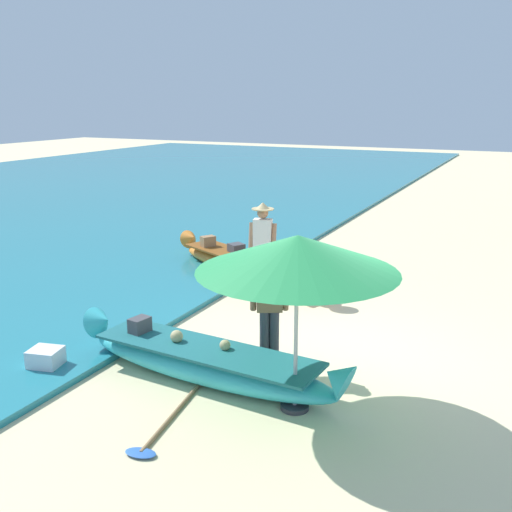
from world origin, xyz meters
The scene contains 9 objects.
ground_plane centered at (0.00, 0.00, 0.00)m, with size 80.00×80.00×0.00m, color beige.
sea centered at (-14.93, 8.00, 0.05)m, with size 24.00×56.00×0.10m, color teal.
boat_cyan_foreground centered at (-1.39, -1.35, 0.27)m, with size 4.27×1.07×0.78m.
boat_orange_midground centered at (-3.05, 3.24, 0.26)m, with size 4.54×2.55×0.75m.
person_vendor_hatted centered at (-2.37, 2.56, 1.05)m, with size 0.58×0.44×1.82m.
person_tourist_customer centered at (-0.78, -0.59, 0.96)m, with size 0.58×0.43×1.70m.
patio_umbrella_large centered at (0.01, -1.55, 2.01)m, with size 2.42×2.42×2.24m.
cooler_box centered at (-3.57, -2.11, 0.17)m, with size 0.43×0.38×0.35m, color silver.
paddle centered at (-1.21, -2.63, 0.03)m, with size 0.49×1.89×0.05m.
Camera 1 is at (2.50, -7.82, 3.76)m, focal length 41.74 mm.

